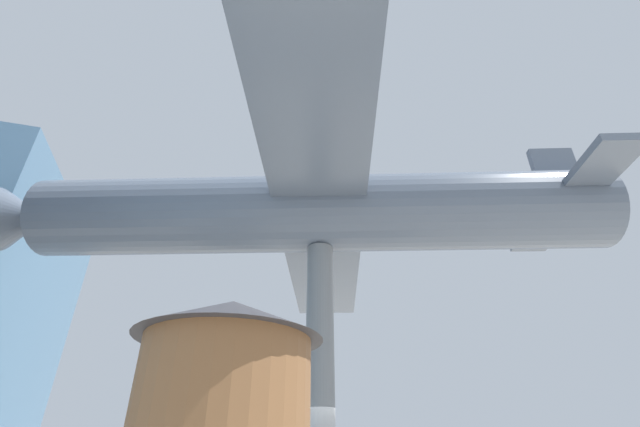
# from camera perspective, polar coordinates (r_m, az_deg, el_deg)

# --- Properties ---
(support_pylon_central) EXTENTS (0.60, 0.60, 5.93)m
(support_pylon_central) POSITION_cam_1_polar(r_m,az_deg,el_deg) (9.17, 0.00, -21.64)
(support_pylon_central) COLOR slate
(support_pylon_central) RESTS_ON ground_plane
(suspended_airplane) EXTENTS (15.63, 15.07, 2.74)m
(suspended_airplane) POSITION_cam_1_polar(r_m,az_deg,el_deg) (10.50, -1.58, 0.01)
(suspended_airplane) COLOR #4C5666
(suspended_airplane) RESTS_ON support_pylon_central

